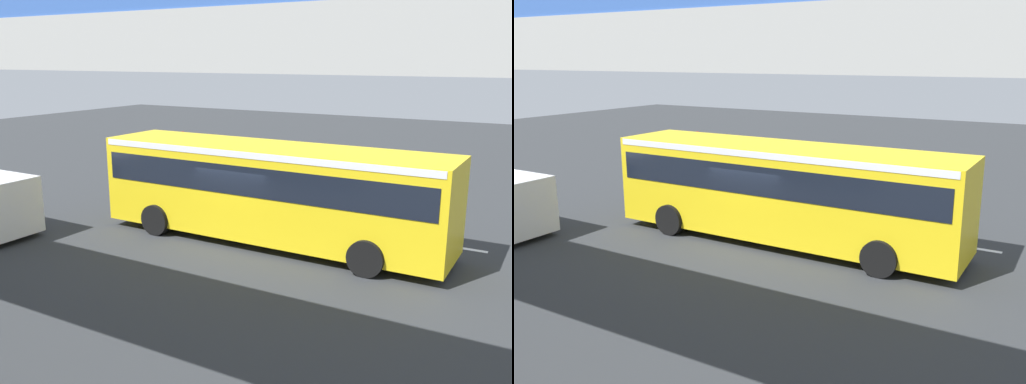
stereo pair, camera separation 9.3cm
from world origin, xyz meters
TOP-DOWN VIEW (x-y plane):
  - ground at (0.00, 0.00)m, footprint 80.00×80.00m
  - city_bus at (-0.69, -0.49)m, footprint 11.54×2.85m
  - pedestrian at (-1.18, -3.83)m, footprint 0.38×0.38m
  - traffic_sign at (5.45, -3.76)m, footprint 0.08×0.60m
  - lane_dash_leftmost at (-6.00, -2.97)m, footprint 2.00×0.20m
  - lane_dash_left at (-2.00, -2.97)m, footprint 2.00×0.20m
  - lane_dash_centre at (2.00, -2.97)m, footprint 2.00×0.20m
  - lane_dash_right at (6.00, -2.97)m, footprint 2.00×0.20m

SIDE VIEW (x-z plane):
  - ground at x=0.00m, z-range 0.00..0.00m
  - lane_dash_leftmost at x=-6.00m, z-range 0.00..0.01m
  - lane_dash_left at x=-2.00m, z-range 0.00..0.01m
  - lane_dash_centre at x=2.00m, z-range 0.00..0.01m
  - lane_dash_right at x=6.00m, z-range 0.00..0.01m
  - pedestrian at x=-1.18m, z-range -0.01..1.78m
  - city_bus at x=-0.69m, z-range 0.31..3.46m
  - traffic_sign at x=5.45m, z-range 0.49..3.29m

